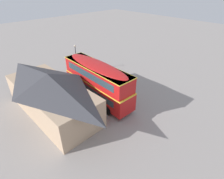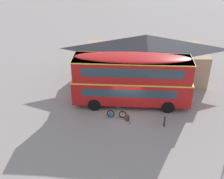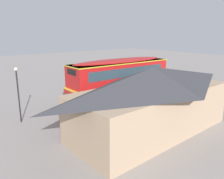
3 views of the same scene
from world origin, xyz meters
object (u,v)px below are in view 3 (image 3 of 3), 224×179
object	(u,v)px
backpack_on_ground	(106,100)
water_bottle_blue_sports	(102,100)
double_decker_bus	(120,82)
touring_bicycle	(116,98)
kerb_bollard	(78,101)
street_lamp	(18,89)

from	to	relation	value
backpack_on_ground	water_bottle_blue_sports	xyz separation A→B (m)	(0.19, -0.52, -0.17)
double_decker_bus	touring_bicycle	xyz separation A→B (m)	(-1.28, -2.19, -2.27)
double_decker_bus	kerb_bollard	world-z (taller)	double_decker_bus
street_lamp	kerb_bollard	distance (m)	6.28
touring_bicycle	street_lamp	size ratio (longest dim) A/B	0.37
touring_bicycle	water_bottle_blue_sports	distance (m)	1.48
double_decker_bus	touring_bicycle	bearing A→B (deg)	-120.18
kerb_bollard	double_decker_bus	bearing A→B (deg)	129.50
backpack_on_ground	street_lamp	distance (m)	9.14
touring_bicycle	kerb_bollard	bearing A→B (deg)	-14.84
street_lamp	kerb_bollard	xyz separation A→B (m)	(-5.80, -0.69, -2.30)
double_decker_bus	kerb_bollard	bearing A→B (deg)	-50.50
touring_bicycle	backpack_on_ground	size ratio (longest dim) A/B	3.33
street_lamp	backpack_on_ground	bearing A→B (deg)	-179.90
street_lamp	water_bottle_blue_sports	bearing A→B (deg)	-176.46
water_bottle_blue_sports	kerb_bollard	xyz separation A→B (m)	(2.79, -0.16, 0.40)
touring_bicycle	double_decker_bus	bearing A→B (deg)	59.82
backpack_on_ground	water_bottle_blue_sports	size ratio (longest dim) A/B	2.44
water_bottle_blue_sports	street_lamp	world-z (taller)	street_lamp
touring_bicycle	kerb_bollard	distance (m)	4.09
double_decker_bus	water_bottle_blue_sports	world-z (taller)	double_decker_bus
touring_bicycle	water_bottle_blue_sports	size ratio (longest dim) A/B	8.12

